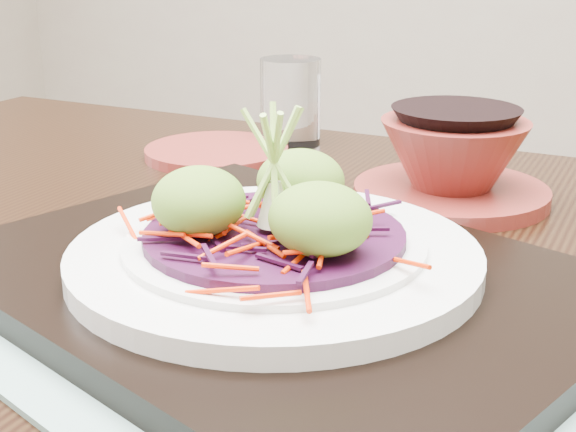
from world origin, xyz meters
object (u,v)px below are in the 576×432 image
at_px(terracotta_side_plate, 217,152).
at_px(white_plate, 275,255).
at_px(serving_tray, 275,280).
at_px(water_glass, 290,102).
at_px(dining_table, 281,415).
at_px(terracotta_bowl_set, 453,165).

bearing_deg(terracotta_side_plate, white_plate, -54.89).
distance_m(serving_tray, water_glass, 0.40).
xyz_separation_m(dining_table, serving_tray, (0.01, -0.03, 0.11)).
bearing_deg(terracotta_side_plate, serving_tray, -54.89).
relative_size(dining_table, water_glass, 13.71).
bearing_deg(dining_table, water_glass, 115.14).
height_order(terracotta_side_plate, water_glass, water_glass).
height_order(serving_tray, white_plate, white_plate).
bearing_deg(terracotta_bowl_set, white_plate, -102.20).
height_order(white_plate, water_glass, water_glass).
height_order(water_glass, terracotta_bowl_set, water_glass).
bearing_deg(serving_tray, terracotta_side_plate, 144.46).
bearing_deg(serving_tray, terracotta_bowl_set, 97.15).
height_order(serving_tray, terracotta_bowl_set, terracotta_bowl_set).
relative_size(terracotta_side_plate, terracotta_bowl_set, 0.67).
bearing_deg(white_plate, terracotta_side_plate, 125.11).
distance_m(serving_tray, white_plate, 0.02).
relative_size(serving_tray, white_plate, 1.54).
distance_m(dining_table, serving_tray, 0.12).
relative_size(dining_table, serving_tray, 3.26).
xyz_separation_m(water_glass, terracotta_bowl_set, (0.21, -0.12, -0.01)).
relative_size(serving_tray, terracotta_side_plate, 2.65).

